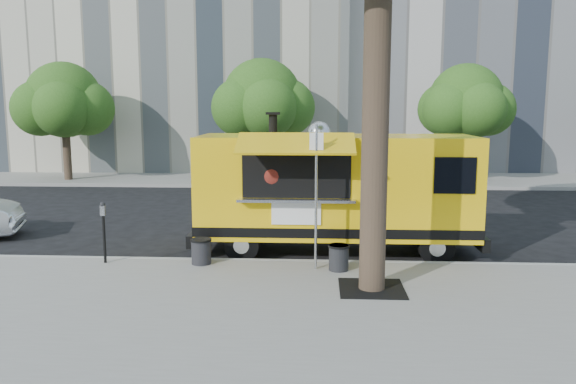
# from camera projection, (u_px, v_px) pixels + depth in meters

# --- Properties ---
(ground) EXTENTS (120.00, 120.00, 0.00)m
(ground) POSITION_uv_depth(u_px,v_px,m) (251.00, 255.00, 13.33)
(ground) COLOR black
(ground) RESTS_ON ground
(sidewalk) EXTENTS (60.00, 6.00, 0.15)m
(sidewalk) POSITION_uv_depth(u_px,v_px,m) (222.00, 313.00, 9.37)
(sidewalk) COLOR gray
(sidewalk) RESTS_ON ground
(curb) EXTENTS (60.00, 0.14, 0.16)m
(curb) POSITION_uv_depth(u_px,v_px,m) (246.00, 263.00, 12.40)
(curb) COLOR #999993
(curb) RESTS_ON ground
(far_sidewalk) EXTENTS (60.00, 5.00, 0.15)m
(far_sidewalk) POSITION_uv_depth(u_px,v_px,m) (285.00, 179.00, 26.65)
(far_sidewalk) COLOR gray
(far_sidewalk) RESTS_ON ground
(tree_well) EXTENTS (1.20, 1.20, 0.02)m
(tree_well) POSITION_uv_depth(u_px,v_px,m) (372.00, 288.00, 10.40)
(tree_well) COLOR black
(tree_well) RESTS_ON sidewalk
(far_tree_a) EXTENTS (3.42, 3.42, 5.36)m
(far_tree_a) POSITION_uv_depth(u_px,v_px,m) (64.00, 100.00, 25.45)
(far_tree_a) COLOR #33261C
(far_tree_a) RESTS_ON far_sidewalk
(far_tree_b) EXTENTS (3.60, 3.60, 5.50)m
(far_tree_b) POSITION_uv_depth(u_px,v_px,m) (262.00, 99.00, 25.34)
(far_tree_b) COLOR #33261C
(far_tree_b) RESTS_ON far_sidewalk
(far_tree_c) EXTENTS (3.24, 3.24, 5.21)m
(far_tree_c) POSITION_uv_depth(u_px,v_px,m) (466.00, 101.00, 24.57)
(far_tree_c) COLOR #33261C
(far_tree_c) RESTS_ON far_sidewalk
(sign_post) EXTENTS (0.28, 0.06, 3.00)m
(sign_post) POSITION_uv_depth(u_px,v_px,m) (316.00, 188.00, 11.44)
(sign_post) COLOR silver
(sign_post) RESTS_ON sidewalk
(parking_meter) EXTENTS (0.11, 0.11, 1.33)m
(parking_meter) POSITION_uv_depth(u_px,v_px,m) (104.00, 225.00, 12.02)
(parking_meter) COLOR black
(parking_meter) RESTS_ON sidewalk
(food_truck) EXTENTS (6.78, 3.13, 3.34)m
(food_truck) POSITION_uv_depth(u_px,v_px,m) (334.00, 188.00, 13.30)
(food_truck) COLOR yellow
(food_truck) RESTS_ON ground
(trash_bin_left) EXTENTS (0.45, 0.45, 0.54)m
(trash_bin_left) POSITION_uv_depth(u_px,v_px,m) (201.00, 250.00, 12.02)
(trash_bin_left) COLOR black
(trash_bin_left) RESTS_ON sidewalk
(trash_bin_right) EXTENTS (0.44, 0.44, 0.53)m
(trash_bin_right) POSITION_uv_depth(u_px,v_px,m) (339.00, 257.00, 11.55)
(trash_bin_right) COLOR black
(trash_bin_right) RESTS_ON sidewalk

